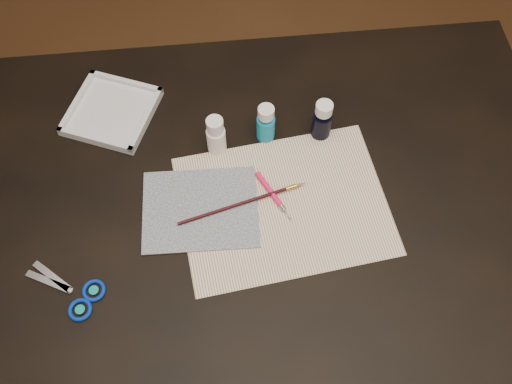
{
  "coord_description": "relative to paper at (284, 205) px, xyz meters",
  "views": [
    {
      "loc": [
        -0.05,
        -0.54,
        1.77
      ],
      "look_at": [
        0.0,
        0.0,
        0.8
      ],
      "focal_mm": 40.0,
      "sensor_mm": 36.0,
      "label": 1
    }
  ],
  "objects": [
    {
      "name": "paper",
      "position": [
        0.0,
        0.0,
        0.0
      ],
      "size": [
        0.45,
        0.36,
        0.0
      ],
      "primitive_type": "cube",
      "rotation": [
        0.0,
        0.0,
        0.11
      ],
      "color": "white",
      "rests_on": "table"
    },
    {
      "name": "paintbrush",
      "position": [
        -0.08,
        0.01,
        0.01
      ],
      "size": [
        0.27,
        0.08,
        0.01
      ],
      "primitive_type": null,
      "rotation": [
        0.0,
        0.0,
        0.25
      ],
      "color": "black",
      "rests_on": "canvas"
    },
    {
      "name": "palette_tray",
      "position": [
        -0.35,
        0.27,
        0.01
      ],
      "size": [
        0.23,
        0.23,
        0.02
      ],
      "primitive_type": "cube",
      "rotation": [
        0.0,
        0.0,
        -0.4
      ],
      "color": "silver",
      "rests_on": "table"
    },
    {
      "name": "paint_bottle_cyan",
      "position": [
        -0.02,
        0.17,
        0.05
      ],
      "size": [
        0.05,
        0.05,
        0.1
      ],
      "primitive_type": "cylinder",
      "rotation": [
        0.0,
        0.0,
        0.16
      ],
      "color": "#1282AF",
      "rests_on": "table"
    },
    {
      "name": "canvas",
      "position": [
        -0.17,
        0.01,
        0.0
      ],
      "size": [
        0.24,
        0.19,
        0.0
      ],
      "primitive_type": "cube",
      "rotation": [
        0.0,
        0.0,
        -0.03
      ],
      "color": "#141E3B",
      "rests_on": "paper"
    },
    {
      "name": "paint_bottle_white",
      "position": [
        -0.12,
        0.15,
        0.05
      ],
      "size": [
        0.05,
        0.05,
        0.1
      ],
      "primitive_type": "cylinder",
      "rotation": [
        0.0,
        0.0,
        -0.26
      ],
      "color": "white",
      "rests_on": "table"
    },
    {
      "name": "scissors",
      "position": [
        -0.44,
        -0.14,
        0.0
      ],
      "size": [
        0.19,
        0.16,
        0.01
      ],
      "primitive_type": null,
      "rotation": [
        0.0,
        0.0,
        2.66
      ],
      "color": "silver",
      "rests_on": "table"
    },
    {
      "name": "ground",
      "position": [
        -0.06,
        0.01,
        -0.76
      ],
      "size": [
        3.5,
        3.5,
        0.02
      ],
      "primitive_type": "cube",
      "color": "#422614",
      "rests_on": "ground"
    },
    {
      "name": "table",
      "position": [
        -0.06,
        0.01,
        -0.38
      ],
      "size": [
        1.3,
        0.9,
        0.75
      ],
      "primitive_type": "cube",
      "color": "black",
      "rests_on": "ground"
    },
    {
      "name": "craft_knife",
      "position": [
        -0.02,
        0.02,
        0.01
      ],
      "size": [
        0.07,
        0.13,
        0.01
      ],
      "primitive_type": null,
      "rotation": [
        0.0,
        0.0,
        -1.11
      ],
      "color": "#F81863",
      "rests_on": "paper"
    },
    {
      "name": "paint_bottle_navy",
      "position": [
        0.1,
        0.17,
        0.05
      ],
      "size": [
        0.04,
        0.04,
        0.1
      ],
      "primitive_type": "cylinder",
      "rotation": [
        0.0,
        0.0,
        -0.05
      ],
      "color": "black",
      "rests_on": "table"
    }
  ]
}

